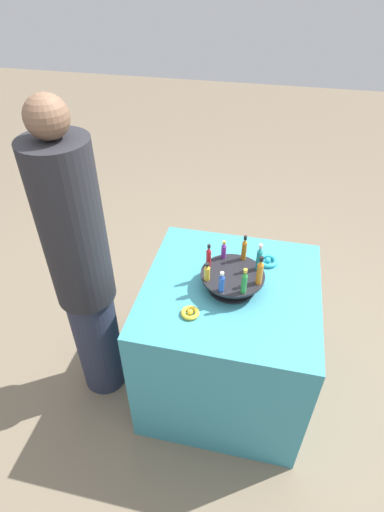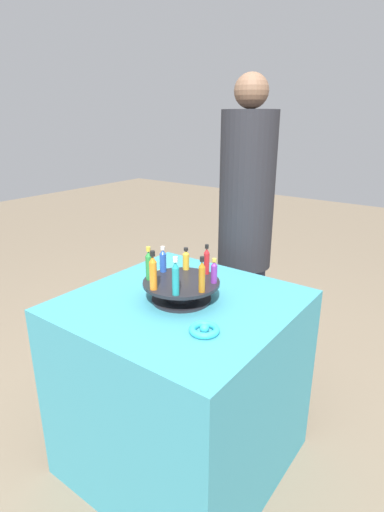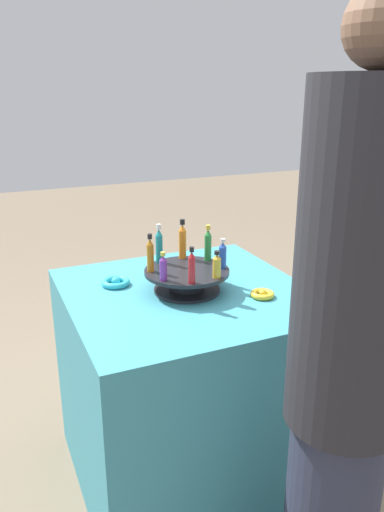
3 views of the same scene
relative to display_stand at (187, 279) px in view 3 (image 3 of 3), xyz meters
The scene contains 14 objects.
ground_plane 0.81m from the display_stand, ahead, with size 12.00×12.00×0.00m, color #756651.
party_table 0.43m from the display_stand, ahead, with size 0.81×0.81×0.77m.
display_stand is the anchor object (origin of this frame).
bottle_amber 0.15m from the display_stand, 164.05° to the left, with size 0.02×0.02×0.13m.
bottle_purple 0.14m from the display_stand, 150.95° to the right, with size 0.02×0.02×0.10m.
bottle_red 0.15m from the display_stand, 105.95° to the right, with size 0.02×0.02×0.12m.
bottle_gold 0.14m from the display_stand, 60.95° to the right, with size 0.03×0.03×0.09m.
bottle_blue 0.15m from the display_stand, 15.95° to the right, with size 0.03×0.03×0.10m.
bottle_green 0.15m from the display_stand, 29.05° to the left, with size 0.03×0.03×0.13m.
bottle_orange 0.16m from the display_stand, 74.05° to the left, with size 0.03×0.03×0.14m.
bottle_teal 0.16m from the display_stand, 119.05° to the left, with size 0.03×0.03×0.14m.
ribbon_bow_gold 0.26m from the display_stand, 35.40° to the right, with size 0.08×0.08×0.03m.
ribbon_bow_teal 0.26m from the display_stand, 144.60° to the left, with size 0.10×0.10×0.03m.
person_figure 0.69m from the display_stand, 80.75° to the right, with size 0.28×0.28×1.62m.
Camera 3 is at (-0.62, -1.46, 1.44)m, focal length 35.00 mm.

